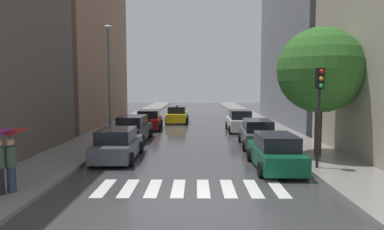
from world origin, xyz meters
The scene contains 17 objects.
ground_plane centered at (0.00, 24.00, -0.02)m, with size 28.00×72.00×0.04m, color #39393B.
sidewalk_left centered at (-6.50, 24.00, 0.07)m, with size 3.00×72.00×0.15m, color gray.
sidewalk_right centered at (6.50, 24.00, 0.07)m, with size 3.00×72.00×0.15m, color gray.
crosswalk_stripes centered at (0.00, 1.58, 0.01)m, with size 6.75×2.20×0.01m.
building_left_mid centered at (-11.00, 21.74, 8.10)m, with size 6.00×16.94×16.20m, color #8C6B56.
building_right_mid centered at (11.00, 22.14, 8.17)m, with size 6.00×17.29×16.35m, color slate.
parked_car_left_nearest centered at (-3.74, 6.36, 0.74)m, with size 2.10×4.48×1.57m.
parked_car_left_second centered at (-3.98, 11.96, 0.79)m, with size 2.15×4.65×1.69m.
parked_car_left_third centered at (-3.74, 18.03, 0.77)m, with size 2.24×4.69×1.63m.
parked_car_right_nearest centered at (3.71, 4.51, 0.74)m, with size 2.00×4.53×1.58m.
parked_car_right_second centered at (3.90, 10.00, 0.77)m, with size 2.17×4.63×1.65m.
parked_car_right_third centered at (3.71, 16.75, 0.80)m, with size 2.01×4.13×1.73m.
taxi_midroad centered at (-1.63, 22.90, 0.76)m, with size 2.15×4.35×1.81m.
pedestrian_foreground centered at (-5.99, 0.67, 1.73)m, with size 1.15×1.15×2.08m.
street_tree_right centered at (6.45, 6.89, 4.46)m, with size 4.29×4.29×6.47m.
traffic_light_right_corner centered at (5.45, 4.13, 3.29)m, with size 0.30×0.42×4.30m.
lamp_post_left centered at (-5.55, 12.15, 4.42)m, with size 0.60×0.28×7.47m.
Camera 1 is at (0.17, -10.42, 3.74)m, focal length 31.84 mm.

